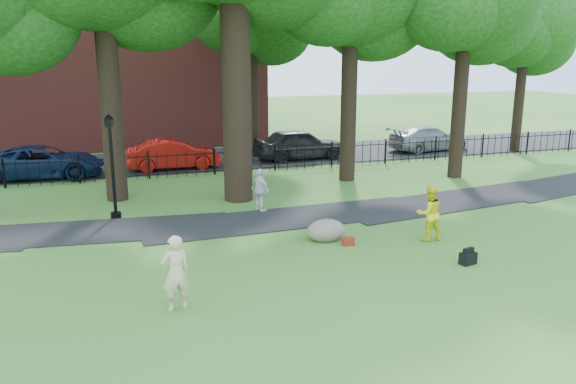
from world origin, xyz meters
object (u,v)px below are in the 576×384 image
object	(u,v)px
boulder	(326,229)
lamppost	(112,168)
woman	(176,273)
man	(429,213)
red_sedan	(174,154)

from	to	relation	value
boulder	lamppost	size ratio (longest dim) A/B	0.33
woman	lamppost	xyz separation A→B (m)	(-1.10, 7.94, 0.90)
boulder	woman	bearing A→B (deg)	-145.08
man	woman	bearing A→B (deg)	18.49
man	red_sedan	world-z (taller)	man
boulder	red_sedan	xyz separation A→B (m)	(-3.06, 12.53, 0.40)
boulder	lamppost	bearing A→B (deg)	143.49
red_sedan	lamppost	bearing A→B (deg)	158.63
lamppost	red_sedan	bearing A→B (deg)	94.47
man	red_sedan	size ratio (longest dim) A/B	0.38
woman	lamppost	world-z (taller)	lamppost
lamppost	man	bearing A→B (deg)	-6.48
woman	boulder	bearing A→B (deg)	-155.41
boulder	red_sedan	distance (m)	12.91
boulder	lamppost	distance (m)	7.66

